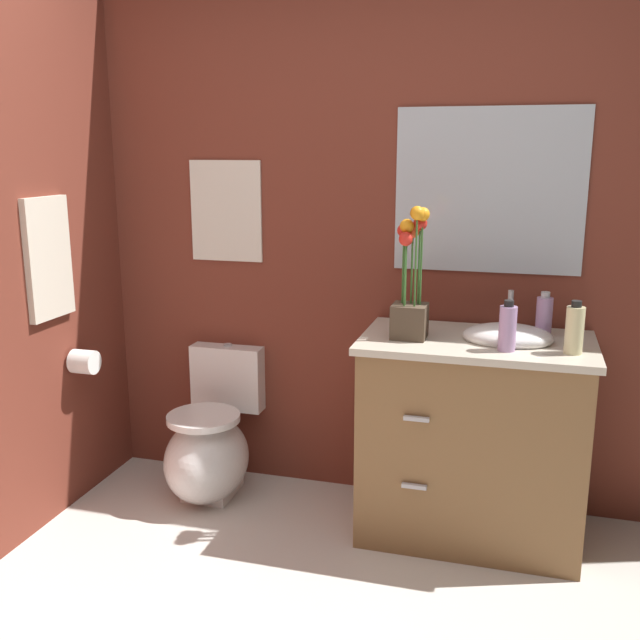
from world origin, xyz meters
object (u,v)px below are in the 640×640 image
toilet (211,447)px  flower_vase (411,291)px  hanging_towel (48,258)px  toilet_paper_roll (84,362)px  vanity_cabinet (473,436)px  hand_wash_bottle (544,316)px  lotion_bottle (575,329)px  soap_bottle (508,328)px  wall_poster (226,211)px  wall_mirror (489,191)px

toilet → flower_vase: flower_vase is taller
toilet → hanging_towel: 1.14m
toilet → toilet_paper_roll: bearing=-159.4°
toilet → vanity_cabinet: bearing=-1.2°
hand_wash_bottle → lotion_bottle: bearing=-66.3°
toilet → toilet_paper_roll: size_ratio=6.27×
soap_bottle → wall_poster: wall_poster is taller
flower_vase → wall_mirror: size_ratio=0.68×
toilet_paper_roll → lotion_bottle: bearing=1.5°
soap_bottle → hand_wash_bottle: bearing=62.7°
flower_vase → hand_wash_bottle: bearing=18.7°
vanity_cabinet → hanging_towel: (-1.79, -0.29, 0.72)m
toilet → wall_poster: bearing=90.0°
wall_mirror → vanity_cabinet: bearing=-89.5°
toilet_paper_roll → toilet: bearing=20.6°
vanity_cabinet → wall_mirror: 1.05m
hanging_towel → toilet: bearing=28.5°
hand_wash_bottle → wall_mirror: (-0.26, 0.17, 0.50)m
lotion_bottle → wall_mirror: size_ratio=0.26×
lotion_bottle → toilet_paper_roll: lotion_bottle is taller
hanging_towel → toilet_paper_roll: size_ratio=4.73×
wall_poster → toilet: bearing=-90.0°
hand_wash_bottle → flower_vase: bearing=-161.3°
vanity_cabinet → soap_bottle: size_ratio=5.32×
soap_bottle → lotion_bottle: (0.24, 0.03, 0.00)m
hanging_towel → wall_poster: bearing=45.2°
lotion_bottle → wall_poster: wall_poster is taller
hand_wash_bottle → vanity_cabinet: bearing=-153.7°
soap_bottle → wall_mirror: size_ratio=0.25×
soap_bottle → lotion_bottle: bearing=6.5°
hand_wash_bottle → toilet_paper_roll: 2.04m
wall_poster → wall_mirror: wall_mirror is taller
flower_vase → wall_mirror: wall_mirror is taller
wall_poster → lotion_bottle: bearing=-14.5°
wall_mirror → soap_bottle: bearing=-74.7°
flower_vase → lotion_bottle: (0.63, -0.06, -0.10)m
wall_poster → hanging_towel: wall_poster is taller
hand_wash_bottle → toilet_paper_roll: (-1.99, -0.30, -0.27)m
flower_vase → hand_wash_bottle: 0.57m
flower_vase → soap_bottle: (0.39, -0.09, -0.10)m
toilet → hanging_towel: bearing=-151.5°
vanity_cabinet → lotion_bottle: lotion_bottle is taller
wall_mirror → hand_wash_bottle: bearing=-33.1°
wall_mirror → toilet_paper_roll: size_ratio=7.27×
hanging_towel → toilet_paper_roll: 0.51m
lotion_bottle → toilet_paper_roll: (-2.10, -0.06, -0.28)m
lotion_bottle → hanging_towel: (-2.16, -0.17, 0.21)m
wall_poster → toilet_paper_roll: wall_poster is taller
toilet → soap_bottle: bearing=-7.2°
vanity_cabinet → flower_vase: 0.68m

